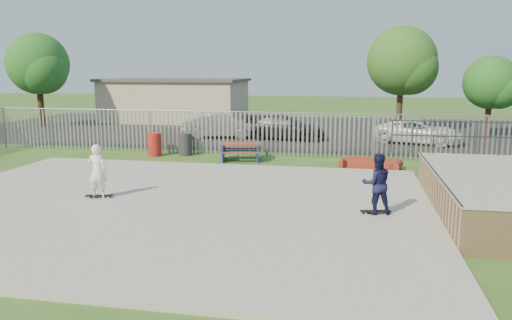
% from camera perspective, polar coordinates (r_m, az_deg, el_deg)
% --- Properties ---
extents(ground, '(120.00, 120.00, 0.00)m').
position_cam_1_polar(ground, '(14.68, -10.24, -5.31)').
color(ground, '#345C1F').
rests_on(ground, ground).
extents(concrete_slab, '(15.00, 12.00, 0.15)m').
position_cam_1_polar(concrete_slab, '(14.66, -10.25, -5.03)').
color(concrete_slab, '#989893').
rests_on(concrete_slab, ground).
extents(quarter_pipe, '(5.50, 7.05, 2.19)m').
position_cam_1_polar(quarter_pipe, '(15.21, 27.13, -3.58)').
color(quarter_pipe, tan).
rests_on(quarter_pipe, ground).
extents(fence, '(26.04, 16.02, 2.00)m').
position_cam_1_polar(fence, '(18.46, -2.32, 1.25)').
color(fence, gray).
rests_on(fence, ground).
extents(picnic_table, '(2.04, 1.79, 0.75)m').
position_cam_1_polar(picnic_table, '(21.69, -1.82, 0.97)').
color(picnic_table, brown).
rests_on(picnic_table, ground).
extents(funbox, '(2.17, 1.45, 0.40)m').
position_cam_1_polar(funbox, '(20.37, 12.95, -0.43)').
color(funbox, maroon).
rests_on(funbox, ground).
extents(trash_bin_red, '(0.63, 0.63, 1.05)m').
position_cam_1_polar(trash_bin_red, '(23.20, -11.52, 1.74)').
color(trash_bin_red, '#A31E19').
rests_on(trash_bin_red, ground).
extents(trash_bin_grey, '(0.61, 0.61, 1.02)m').
position_cam_1_polar(trash_bin_grey, '(23.15, -8.08, 1.78)').
color(trash_bin_grey, '#2A2B2D').
rests_on(trash_bin_grey, ground).
extents(parking_lot, '(40.00, 18.00, 0.02)m').
position_cam_1_polar(parking_lot, '(32.81, 1.75, 3.52)').
color(parking_lot, black).
rests_on(parking_lot, ground).
extents(car_silver, '(4.43, 2.17, 1.40)m').
position_cam_1_polar(car_silver, '(28.67, -4.01, 3.93)').
color(car_silver, '#AAAAAF').
rests_on(car_silver, parking_lot).
extents(car_dark, '(4.78, 2.37, 1.33)m').
position_cam_1_polar(car_dark, '(28.11, 3.25, 3.75)').
color(car_dark, black).
rests_on(car_dark, parking_lot).
extents(car_white, '(4.94, 3.36, 1.25)m').
position_cam_1_polar(car_white, '(27.81, 18.09, 3.10)').
color(car_white, white).
rests_on(car_white, parking_lot).
extents(building, '(10.40, 6.40, 3.20)m').
position_cam_1_polar(building, '(38.55, -9.16, 6.81)').
color(building, '#C3B296').
rests_on(building, ground).
extents(tree_left, '(4.08, 4.08, 6.30)m').
position_cam_1_polar(tree_left, '(37.00, -23.68, 10.01)').
color(tree_left, '#3D2318').
rests_on(tree_left, ground).
extents(tree_mid, '(4.22, 4.22, 6.52)m').
position_cam_1_polar(tree_mid, '(32.49, 16.33, 10.79)').
color(tree_mid, '#432E1A').
rests_on(tree_mid, ground).
extents(tree_right, '(3.03, 3.03, 4.68)m').
position_cam_1_polar(tree_right, '(31.74, 25.24, 7.99)').
color(tree_right, '#44251B').
rests_on(tree_right, ground).
extents(skateboard_a, '(0.82, 0.38, 0.08)m').
position_cam_1_polar(skateboard_a, '(13.66, 13.50, -5.80)').
color(skateboard_a, black).
rests_on(skateboard_a, concrete_slab).
extents(skateboard_b, '(0.82, 0.38, 0.08)m').
position_cam_1_polar(skateboard_b, '(15.59, -17.50, -3.99)').
color(skateboard_b, black).
rests_on(skateboard_b, concrete_slab).
extents(skater_navy, '(0.91, 0.78, 1.62)m').
position_cam_1_polar(skater_navy, '(13.47, 13.64, -2.66)').
color(skater_navy, '#121538').
rests_on(skater_navy, concrete_slab).
extents(skater_white, '(0.61, 0.42, 1.62)m').
position_cam_1_polar(skater_white, '(15.42, -17.66, -1.22)').
color(skater_white, white).
rests_on(skater_white, concrete_slab).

